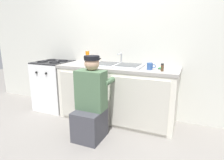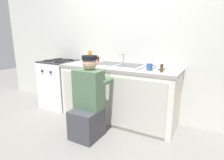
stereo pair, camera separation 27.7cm
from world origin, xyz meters
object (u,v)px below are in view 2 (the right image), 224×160
object	(u,v)px
sink_double_basin	(118,65)
spice_bottle_pepper	(162,68)
stove_range	(60,84)
plumber_person	(88,104)
cell_phone	(162,69)
spice_bottle_red	(98,60)
coffee_mug	(150,67)
soap_bottle_orange	(90,57)

from	to	relation	value
sink_double_basin	spice_bottle_pepper	distance (m)	0.72
stove_range	plumber_person	bearing A→B (deg)	-30.05
sink_double_basin	cell_phone	size ratio (longest dim) A/B	5.71
spice_bottle_red	cell_phone	bearing A→B (deg)	-6.37
stove_range	cell_phone	distance (m)	1.97
plumber_person	spice_bottle_red	size ratio (longest dim) A/B	10.52
plumber_person	cell_phone	xyz separation A→B (m)	(0.77, 0.72, 0.43)
plumber_person	spice_bottle_red	world-z (taller)	plumber_person
stove_range	coffee_mug	bearing A→B (deg)	-2.95
soap_bottle_orange	spice_bottle_red	xyz separation A→B (m)	(0.01, 0.23, -0.06)
sink_double_basin	soap_bottle_orange	distance (m)	0.51
sink_double_basin	coffee_mug	size ratio (longest dim) A/B	6.35
sink_double_basin	spice_bottle_pepper	world-z (taller)	sink_double_basin
spice_bottle_pepper	spice_bottle_red	distance (m)	1.24
cell_phone	spice_bottle_pepper	world-z (taller)	spice_bottle_pepper
plumber_person	stove_range	bearing A→B (deg)	149.95
stove_range	coffee_mug	distance (m)	1.85
stove_range	sink_double_basin	bearing A→B (deg)	0.10
plumber_person	spice_bottle_pepper	distance (m)	1.08
stove_range	cell_phone	size ratio (longest dim) A/B	6.46
soap_bottle_orange	coffee_mug	world-z (taller)	soap_bottle_orange
soap_bottle_orange	plumber_person	bearing A→B (deg)	-57.65
soap_bottle_orange	cell_phone	distance (m)	1.17
soap_bottle_orange	cell_phone	size ratio (longest dim) A/B	1.79
sink_double_basin	plumber_person	size ratio (longest dim) A/B	0.72
soap_bottle_orange	coffee_mug	bearing A→B (deg)	-2.61
sink_double_basin	soap_bottle_orange	xyz separation A→B (m)	(-0.50, -0.05, 0.09)
stove_range	cell_phone	bearing A→B (deg)	1.65
stove_range	soap_bottle_orange	world-z (taller)	soap_bottle_orange
coffee_mug	plumber_person	bearing A→B (deg)	-138.36
sink_double_basin	stove_range	bearing A→B (deg)	-179.90
spice_bottle_red	plumber_person	bearing A→B (deg)	-65.80
plumber_person	spice_bottle_pepper	xyz separation A→B (m)	(0.82, 0.52, 0.48)
soap_bottle_orange	spice_bottle_red	bearing A→B (deg)	87.28
cell_phone	spice_bottle_red	distance (m)	1.16
cell_phone	spice_bottle_pepper	xyz separation A→B (m)	(0.04, -0.19, 0.04)
sink_double_basin	coffee_mug	bearing A→B (deg)	-10.03
coffee_mug	spice_bottle_red	distance (m)	1.06
plumber_person	coffee_mug	size ratio (longest dim) A/B	8.76
spice_bottle_pepper	spice_bottle_red	bearing A→B (deg)	164.87
stove_range	spice_bottle_red	world-z (taller)	spice_bottle_red
stove_range	spice_bottle_red	distance (m)	0.92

